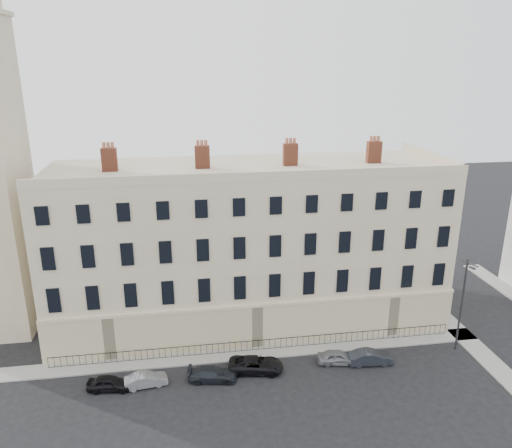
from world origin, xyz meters
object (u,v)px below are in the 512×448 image
object	(u,v)px
streetlamp	(462,301)
car_f	(370,357)
car_c	(212,374)
car_e	(338,357)
car_b	(146,380)
car_a	(109,383)
car_d	(256,365)

from	to	relation	value
streetlamp	car_f	bearing A→B (deg)	167.89
car_c	car_e	size ratio (longest dim) A/B	1.12
car_b	streetlamp	size ratio (longest dim) A/B	0.39
streetlamp	car_a	bearing A→B (deg)	164.00
car_a	car_b	xyz separation A→B (m)	(2.74, 0.04, -0.03)
car_d	streetlamp	world-z (taller)	streetlamp
car_e	streetlamp	world-z (taller)	streetlamp
car_b	car_f	bearing A→B (deg)	-97.59
car_d	car_a	bearing A→B (deg)	102.97
car_c	car_d	world-z (taller)	car_d
car_d	car_e	bearing A→B (deg)	-79.95
car_a	car_e	size ratio (longest dim) A/B	0.98
car_b	car_d	distance (m)	8.77
car_a	car_e	world-z (taller)	car_e
car_c	streetlamp	size ratio (longest dim) A/B	0.45
car_b	car_e	size ratio (longest dim) A/B	0.96
car_d	car_f	distance (m)	9.61
car_b	streetlamp	bearing A→B (deg)	-95.90
car_b	car_d	xyz separation A→B (m)	(8.75, 0.59, 0.07)
car_d	streetlamp	size ratio (longest dim) A/B	0.52
car_e	car_f	size ratio (longest dim) A/B	0.94
car_a	car_f	bearing A→B (deg)	-82.52
car_f	streetlamp	distance (m)	9.23
car_a	car_b	distance (m)	2.74
car_c	car_d	distance (m)	3.64
car_b	car_e	distance (m)	15.73
car_d	car_e	xyz separation A→B (m)	(6.97, 0.02, -0.03)
car_a	car_d	xyz separation A→B (m)	(11.50, 0.63, 0.04)
car_a	car_d	world-z (taller)	car_d
car_b	car_d	world-z (taller)	car_d
car_a	car_d	bearing A→B (deg)	-79.90
car_b	car_d	size ratio (longest dim) A/B	0.75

